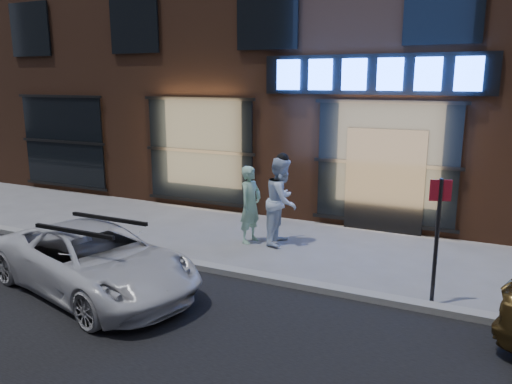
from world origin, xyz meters
TOP-DOWN VIEW (x-y plane):
  - ground at (0.00, 0.00)m, footprint 90.00×90.00m
  - curb at (0.00, 0.00)m, footprint 60.00×0.25m
  - storefront_building at (-0.00, 7.99)m, footprint 30.20×8.28m
  - man_bowtie at (-2.44, 1.87)m, footprint 0.51×0.68m
  - man_cap at (-1.79, 2.09)m, footprint 0.79×0.98m
  - white_suv at (-3.61, -1.62)m, footprint 4.33×2.79m
  - sign_post at (1.54, 0.25)m, footprint 0.31×0.15m

SIDE VIEW (x-z plane):
  - ground at x=0.00m, z-range 0.00..0.00m
  - curb at x=0.00m, z-range 0.00..0.12m
  - white_suv at x=-3.61m, z-range 0.00..1.11m
  - man_bowtie at x=-2.44m, z-range 0.00..1.68m
  - man_cap at x=-1.79m, z-range 0.00..1.89m
  - sign_post at x=1.54m, z-range 0.21..2.25m
  - storefront_building at x=0.00m, z-range 0.00..10.30m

